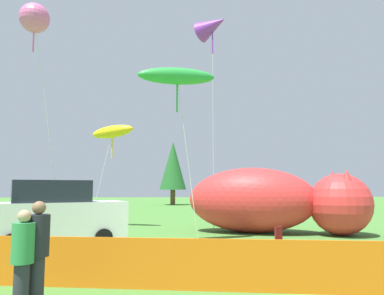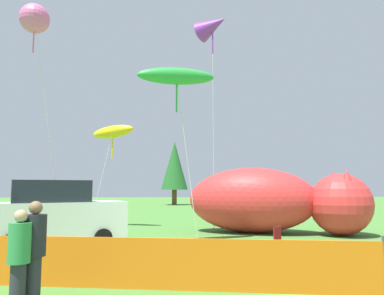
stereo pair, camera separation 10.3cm
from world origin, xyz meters
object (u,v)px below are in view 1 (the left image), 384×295
Objects in this scene: folding_chair at (284,242)px; spectator_in_yellow_shirt at (22,256)px; kite_green_fish at (177,77)px; inflatable_cat at (272,203)px; kite_pink_octopus at (35,19)px; kite_purple_delta at (212,26)px; spectator_in_green_shirt at (37,249)px; kite_yellow_hero at (112,132)px; parked_car at (56,214)px.

folding_chair is 6.55m from spectator_in_yellow_shirt.
kite_green_fish is (2.67, 6.77, 4.98)m from spectator_in_yellow_shirt.
inflatable_cat is 11.80m from kite_pink_octopus.
kite_purple_delta is 1.13× the size of kite_pink_octopus.
kite_purple_delta is 7.48m from kite_pink_octopus.
kite_green_fish reaches higher than spectator_in_green_shirt.
kite_yellow_hero is (-5.70, 8.54, 4.13)m from folding_chair.
kite_purple_delta is at bearing -25.84° from kite_yellow_hero.
folding_chair is 11.06m from kite_yellow_hero.
kite_green_fish is 4.94m from kite_purple_delta.
kite_green_fish is at bearing -118.07° from kite_purple_delta.
parked_car is 6.26m from kite_green_fish.
spectator_in_yellow_shirt is 10.76m from kite_pink_octopus.
kite_purple_delta is (-1.02, 6.28, 8.69)m from folding_chair.
kite_purple_delta reaches higher than spectator_in_yellow_shirt.
kite_green_fish is at bearing 68.83° from spectator_in_green_shirt.
kite_green_fish is (-4.13, -2.67, 4.57)m from inflatable_cat.
kite_yellow_hero is at bearing 161.75° from folding_chair.
folding_chair is (6.75, -3.00, -0.55)m from parked_car.
spectator_in_yellow_shirt reaches higher than folding_chair.
folding_chair is at bearing -46.69° from parked_car.
spectator_in_yellow_shirt is (-0.14, -0.25, -0.07)m from spectator_in_green_shirt.
kite_purple_delta is at bearing 137.28° from folding_chair.
kite_pink_octopus reaches higher than kite_yellow_hero.
parked_car reaches higher than spectator_in_green_shirt.
kite_yellow_hero is at bearing 64.18° from kite_pink_octopus.
parked_car is 7.25m from kite_pink_octopus.
kite_purple_delta is at bearing 19.62° from kite_pink_octopus.
kite_green_fish is at bearing 68.49° from spectator_in_yellow_shirt.
kite_purple_delta is at bearing 66.47° from spectator_in_green_shirt.
kite_pink_octopus is (-7.99, 3.79, 7.64)m from folding_chair.
parked_car is 6.84m from spectator_in_yellow_shirt.
parked_car is 0.61× the size of inflatable_cat.
spectator_in_green_shirt is (-6.66, -9.19, -0.34)m from inflatable_cat.
kite_purple_delta reaches higher than parked_car.
kite_yellow_hero is (1.06, 5.54, 3.58)m from parked_car.
inflatable_cat is 6.72m from kite_green_fish.
kite_green_fish is (4.02, 0.06, 4.80)m from parked_car.
inflatable_cat is at bearing -12.58° from kite_purple_delta.
kite_purple_delta is (1.71, 3.21, 3.34)m from kite_green_fish.
spectator_in_yellow_shirt is at bearing -111.51° from kite_green_fish.
spectator_in_green_shirt is 0.33× the size of kite_yellow_hero.
inflatable_cat is 4.47× the size of spectator_in_green_shirt.
spectator_in_green_shirt is (1.50, -6.46, -0.11)m from parked_car.
parked_car is 0.74× the size of kite_green_fish.
kite_pink_octopus is (-2.60, 7.49, 7.28)m from spectator_in_yellow_shirt.
inflatable_cat is at bearing 54.22° from spectator_in_yellow_shirt.
spectator_in_yellow_shirt is (1.35, -6.71, -0.18)m from parked_car.
parked_car is 6.68m from kite_yellow_hero.
kite_pink_octopus reaches higher than inflatable_cat.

